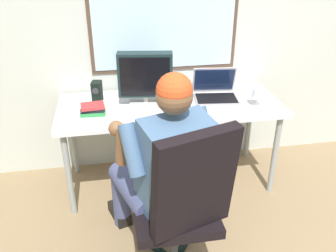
{
  "coord_description": "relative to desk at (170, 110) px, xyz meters",
  "views": [
    {
      "loc": [
        -0.68,
        -0.71,
        1.84
      ],
      "look_at": [
        -0.33,
        1.34,
        0.75
      ],
      "focal_mm": 38.9,
      "sensor_mm": 36.0,
      "label": 1
    }
  ],
  "objects": [
    {
      "name": "person_seated",
      "position": [
        -0.17,
        -0.72,
        -0.01
      ],
      "size": [
        0.67,
        0.88,
        1.26
      ],
      "color": "#41496F",
      "rests_on": "ground"
    },
    {
      "name": "office_chair",
      "position": [
        -0.1,
        -0.98,
        -0.08
      ],
      "size": [
        0.57,
        0.56,
        1.05
      ],
      "color": "black",
      "rests_on": "ground"
    },
    {
      "name": "desk",
      "position": [
        0.0,
        0.0,
        0.0
      ],
      "size": [
        1.68,
        0.67,
        0.72
      ],
      "color": "gray",
      "rests_on": "ground"
    },
    {
      "name": "book_stack",
      "position": [
        -0.57,
        -0.09,
        0.09
      ],
      "size": [
        0.18,
        0.14,
        0.07
      ],
      "color": "#298640",
      "rests_on": "desk"
    },
    {
      "name": "laptop",
      "position": [
        0.37,
        0.06,
        0.12
      ],
      "size": [
        0.37,
        0.33,
        0.22
      ],
      "color": "gray",
      "rests_on": "desk"
    },
    {
      "name": "wine_glass",
      "position": [
        0.63,
        -0.16,
        0.16
      ],
      "size": [
        0.08,
        0.08,
        0.14
      ],
      "color": "silver",
      "rests_on": "desk"
    },
    {
      "name": "desk_speaker",
      "position": [
        -0.54,
        0.12,
        0.14
      ],
      "size": [
        0.09,
        0.1,
        0.16
      ],
      "color": "black",
      "rests_on": "desk"
    },
    {
      "name": "crt_monitor",
      "position": [
        -0.18,
        0.02,
        0.28
      ],
      "size": [
        0.41,
        0.23,
        0.39
      ],
      "color": "beige",
      "rests_on": "desk"
    },
    {
      "name": "wall_rear",
      "position": [
        0.23,
        0.39,
        0.63
      ],
      "size": [
        5.43,
        0.08,
        2.55
      ],
      "color": "beige",
      "rests_on": "ground"
    }
  ]
}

